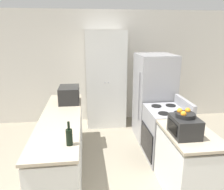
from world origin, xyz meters
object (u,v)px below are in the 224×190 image
refrigerator (154,97)px  fruit_bowl (185,114)px  pantry_cabinet (105,80)px  wine_bottle (69,137)px  toaster_oven (185,126)px  stove (166,134)px  microwave (69,95)px

refrigerator → fruit_bowl: refrigerator is taller
fruit_bowl → pantry_cabinet: bearing=106.3°
wine_bottle → toaster_oven: wine_bottle is taller
stove → fruit_bowl: bearing=-99.0°
wine_bottle → toaster_oven: bearing=2.7°
pantry_cabinet → wine_bottle: bearing=-104.2°
refrigerator → wine_bottle: refrigerator is taller
microwave → stove: bearing=-20.0°
stove → toaster_oven: (-0.14, -0.92, 0.55)m
pantry_cabinet → refrigerator: 1.21m
toaster_oven → fruit_bowl: 0.15m
refrigerator → microwave: bearing=-172.4°
refrigerator → toaster_oven: 1.74m
pantry_cabinet → toaster_oven: size_ratio=5.73×
refrigerator → fruit_bowl: 1.75m
stove → microwave: size_ratio=2.23×
stove → toaster_oven: size_ratio=2.79×
refrigerator → microwave: (-1.64, -0.22, 0.18)m
stove → fruit_bowl: 1.16m
refrigerator → fruit_bowl: size_ratio=7.37×
microwave → refrigerator: bearing=7.6°
wine_bottle → refrigerator: bearing=49.3°
fruit_bowl → toaster_oven: bearing=-85.8°
stove → refrigerator: (0.02, 0.81, 0.40)m
stove → pantry_cabinet: bearing=118.7°
pantry_cabinet → fruit_bowl: (0.73, -2.49, 0.09)m
stove → fruit_bowl: (-0.14, -0.90, 0.71)m
pantry_cabinet → stove: size_ratio=2.05×
microwave → fruit_bowl: fruit_bowl is taller
toaster_oven → fruit_bowl: bearing=94.2°
pantry_cabinet → stove: (0.87, -1.59, -0.62)m
pantry_cabinet → microwave: size_ratio=4.58×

